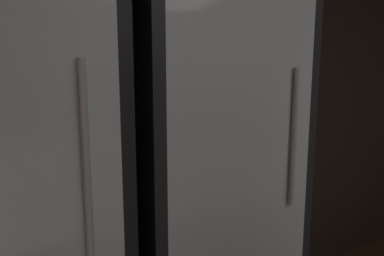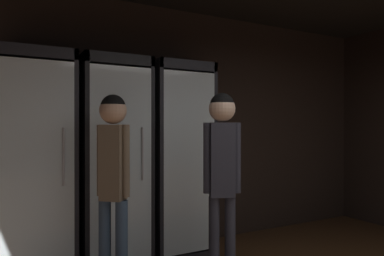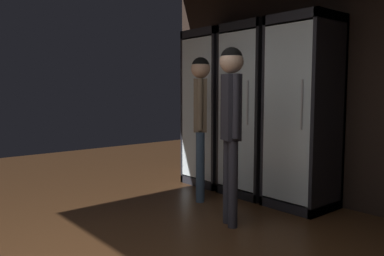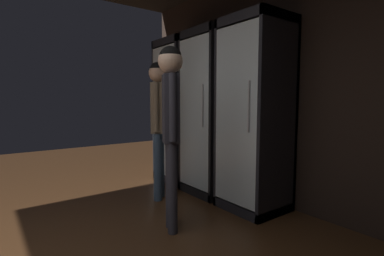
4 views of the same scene
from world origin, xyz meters
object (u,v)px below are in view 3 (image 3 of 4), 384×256
at_px(cooler_center, 305,114).
at_px(shopper_near, 231,109).
at_px(cooler_far_left, 215,110).
at_px(shopper_far, 200,110).
at_px(cooler_left, 255,112).

distance_m(cooler_center, shopper_near, 1.08).
relative_size(cooler_far_left, shopper_far, 1.25).
bearing_deg(cooler_left, shopper_near, -59.40).
relative_size(cooler_left, shopper_near, 1.24).
bearing_deg(shopper_near, shopper_far, 157.48).
bearing_deg(cooler_center, cooler_left, -179.90).
height_order(cooler_left, cooler_center, same).
bearing_deg(cooler_center, shopper_far, -141.27).
bearing_deg(shopper_far, cooler_left, 75.23).
distance_m(cooler_left, shopper_near, 1.25).
bearing_deg(cooler_far_left, cooler_center, -0.02).
bearing_deg(cooler_left, cooler_center, 0.10).
xyz_separation_m(cooler_center, shopper_near, (-0.08, -1.07, 0.08)).
xyz_separation_m(cooler_left, shopper_near, (0.63, -1.07, 0.09)).
bearing_deg(shopper_near, cooler_left, 120.60).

